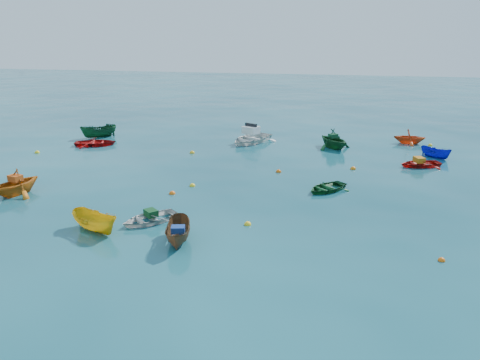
# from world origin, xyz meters

# --- Properties ---
(ground) EXTENTS (160.00, 160.00, 0.00)m
(ground) POSITION_xyz_m (0.00, 0.00, 0.00)
(ground) COLOR #093544
(ground) RESTS_ON ground
(dinghy_white_near) EXTENTS (3.31, 3.38, 0.57)m
(dinghy_white_near) POSITION_xyz_m (-3.16, -1.18, 0.00)
(dinghy_white_near) COLOR beige
(dinghy_white_near) RESTS_ON ground
(sampan_brown_mid) EXTENTS (1.67, 2.93, 1.07)m
(sampan_brown_mid) POSITION_xyz_m (-1.03, -3.04, 0.00)
(sampan_brown_mid) COLOR brown
(sampan_brown_mid) RESTS_ON ground
(dinghy_orange_w) EXTENTS (3.29, 3.56, 1.55)m
(dinghy_orange_w) POSITION_xyz_m (-12.04, 1.02, 0.00)
(dinghy_orange_w) COLOR #C46412
(dinghy_orange_w) RESTS_ON ground
(sampan_yellow_mid) EXTENTS (3.00, 2.12, 1.09)m
(sampan_yellow_mid) POSITION_xyz_m (-5.15, -2.72, 0.00)
(sampan_yellow_mid) COLOR gold
(sampan_yellow_mid) RESTS_ON ground
(dinghy_green_e) EXTENTS (3.19, 3.28, 0.55)m
(dinghy_green_e) POSITION_xyz_m (5.05, 5.32, 0.00)
(dinghy_green_e) COLOR #114920
(dinghy_green_e) RESTS_ON ground
(dinghy_red_nw) EXTENTS (3.77, 3.19, 0.67)m
(dinghy_red_nw) POSITION_xyz_m (-13.50, 12.70, 0.00)
(dinghy_red_nw) COLOR #A30E0D
(dinghy_red_nw) RESTS_ON ground
(dinghy_green_n) EXTENTS (3.99, 4.04, 1.61)m
(dinghy_green_n) POSITION_xyz_m (5.21, 15.78, 0.00)
(dinghy_green_n) COLOR #0F441C
(dinghy_green_n) RESTS_ON ground
(dinghy_red_ne) EXTENTS (3.35, 2.91, 0.58)m
(dinghy_red_ne) POSITION_xyz_m (11.08, 11.75, 0.00)
(dinghy_red_ne) COLOR #B4130F
(dinghy_red_ne) RESTS_ON ground
(sampan_blue_far) EXTENTS (2.35, 2.14, 0.90)m
(sampan_blue_far) POSITION_xyz_m (12.52, 14.39, 0.00)
(sampan_blue_far) COLOR #0D0FA5
(sampan_blue_far) RESTS_ON ground
(dinghy_orange_far) EXTENTS (2.50, 2.16, 1.30)m
(dinghy_orange_far) POSITION_xyz_m (11.22, 18.61, 0.00)
(dinghy_orange_far) COLOR #CA4313
(dinghy_orange_far) RESTS_ON ground
(sampan_green_far) EXTENTS (3.05, 2.98, 1.20)m
(sampan_green_far) POSITION_xyz_m (-14.67, 15.50, 0.00)
(sampan_green_far) COLOR #0F4222
(sampan_green_far) RESTS_ON ground
(motorboat_white) EXTENTS (4.73, 5.27, 1.50)m
(motorboat_white) POSITION_xyz_m (-1.48, 16.33, 0.00)
(motorboat_white) COLOR silver
(motorboat_white) RESTS_ON ground
(tarp_green_a) EXTENTS (0.82, 0.80, 0.32)m
(tarp_green_a) POSITION_xyz_m (-3.10, -1.10, 0.44)
(tarp_green_a) COLOR #10411C
(tarp_green_a) RESTS_ON dinghy_white_near
(tarp_blue_a) EXTENTS (0.67, 0.57, 0.28)m
(tarp_blue_a) POSITION_xyz_m (-0.99, -3.18, 0.67)
(tarp_blue_a) COLOR navy
(tarp_blue_a) RESTS_ON sampan_brown_mid
(tarp_orange_a) EXTENTS (0.83, 0.72, 0.34)m
(tarp_orange_a) POSITION_xyz_m (-12.03, 1.07, 0.95)
(tarp_orange_a) COLOR #BE4813
(tarp_orange_a) RESTS_ON dinghy_orange_w
(tarp_green_b) EXTENTS (0.81, 0.79, 0.31)m
(tarp_green_b) POSITION_xyz_m (5.15, 15.86, 0.96)
(tarp_green_b) COLOR #114524
(tarp_green_b) RESTS_ON dinghy_green_n
(tarp_orange_b) EXTENTS (0.79, 0.89, 0.36)m
(tarp_orange_b) POSITION_xyz_m (10.99, 11.71, 0.47)
(tarp_orange_b) COLOR #B76912
(tarp_orange_b) RESTS_ON dinghy_red_ne
(buoy_ye_a) EXTENTS (0.34, 0.34, 0.34)m
(buoy_ye_a) POSITION_xyz_m (1.54, -0.53, 0.00)
(buoy_ye_a) COLOR yellow
(buoy_ye_a) RESTS_ON ground
(buoy_or_b) EXTENTS (0.29, 0.29, 0.29)m
(buoy_or_b) POSITION_xyz_m (9.88, -2.50, 0.00)
(buoy_or_b) COLOR #E85E0C
(buoy_or_b) RESTS_ON ground
(buoy_ye_b) EXTENTS (0.38, 0.38, 0.38)m
(buoy_ye_b) POSITION_xyz_m (-16.64, 9.58, 0.00)
(buoy_ye_b) COLOR yellow
(buoy_ye_b) RESTS_ON ground
(buoy_or_c) EXTENTS (0.36, 0.36, 0.36)m
(buoy_or_c) POSITION_xyz_m (-3.48, 2.91, 0.00)
(buoy_or_c) COLOR orange
(buoy_or_c) RESTS_ON ground
(buoy_ye_c) EXTENTS (0.34, 0.34, 0.34)m
(buoy_ye_c) POSITION_xyz_m (-2.79, 4.48, 0.00)
(buoy_ye_c) COLOR yellow
(buoy_ye_c) RESTS_ON ground
(buoy_or_d) EXTENTS (0.38, 0.38, 0.38)m
(buoy_or_d) POSITION_xyz_m (6.63, 10.10, 0.00)
(buoy_or_d) COLOR orange
(buoy_or_d) RESTS_ON ground
(buoy_ye_d) EXTENTS (0.37, 0.37, 0.37)m
(buoy_ye_d) POSITION_xyz_m (-5.17, 11.97, 0.00)
(buoy_ye_d) COLOR gold
(buoy_ye_d) RESTS_ON ground
(buoy_or_e) EXTENTS (0.36, 0.36, 0.36)m
(buoy_or_e) POSITION_xyz_m (1.86, 8.39, 0.00)
(buoy_or_e) COLOR #D6590B
(buoy_or_e) RESTS_ON ground
(buoy_ye_e) EXTENTS (0.34, 0.34, 0.34)m
(buoy_ye_e) POSITION_xyz_m (12.81, 18.21, 0.00)
(buoy_ye_e) COLOR gold
(buoy_ye_e) RESTS_ON ground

